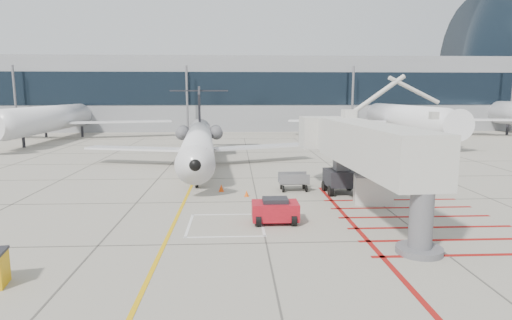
{
  "coord_description": "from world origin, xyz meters",
  "views": [
    {
      "loc": [
        -1.45,
        -23.67,
        7.15
      ],
      "look_at": [
        0.0,
        6.0,
        2.5
      ],
      "focal_mm": 30.0,
      "sensor_mm": 36.0,
      "label": 1
    }
  ],
  "objects": [
    {
      "name": "bg_aircraft_b",
      "position": [
        -29.59,
        46.0,
        5.87
      ],
      "size": [
        35.2,
        39.11,
        11.73
      ],
      "primitive_type": null,
      "color": "silver",
      "rests_on": "ground_plane"
    },
    {
      "name": "pushback_tug",
      "position": [
        0.74,
        -0.74,
        0.75
      ],
      "size": [
        2.57,
        1.61,
        1.5
      ],
      "primitive_type": null,
      "rotation": [
        0.0,
        0.0,
        0.0
      ],
      "color": "#AF111E",
      "rests_on": "ground_plane"
    },
    {
      "name": "baggage_cart",
      "position": [
        2.85,
        7.18,
        0.68
      ],
      "size": [
        2.21,
        1.44,
        1.37
      ],
      "primitive_type": null,
      "rotation": [
        0.0,
        0.0,
        0.04
      ],
      "color": "#5D5E62",
      "rests_on": "ground_plane"
    },
    {
      "name": "regional_jet",
      "position": [
        -4.88,
        15.47,
        3.88
      ],
      "size": [
        25.43,
        31.13,
        7.76
      ],
      "primitive_type": null,
      "rotation": [
        0.0,
        0.0,
        0.07
      ],
      "color": "white",
      "rests_on": "ground_plane"
    },
    {
      "name": "terminal_building",
      "position": [
        10.0,
        70.0,
        7.0
      ],
      "size": [
        180.0,
        28.0,
        14.0
      ],
      "primitive_type": "cube",
      "color": "gray",
      "rests_on": "ground_plane"
    },
    {
      "name": "cone_nose",
      "position": [
        -2.5,
        7.11,
        0.27
      ],
      "size": [
        0.39,
        0.39,
        0.54
      ],
      "primitive_type": "cone",
      "color": "#DE440B",
      "rests_on": "ground_plane"
    },
    {
      "name": "bg_aircraft_c",
      "position": [
        25.27,
        46.0,
        5.92
      ],
      "size": [
        35.49,
        39.44,
        11.83
      ],
      "primitive_type": null,
      "color": "silver",
      "rests_on": "ground_plane"
    },
    {
      "name": "ground_power_unit",
      "position": [
        7.52,
        3.17,
        0.95
      ],
      "size": [
        2.61,
        1.8,
        1.9
      ],
      "primitive_type": null,
      "rotation": [
        0.0,
        0.0,
        -0.18
      ],
      "color": "beige",
      "rests_on": "ground_plane"
    },
    {
      "name": "jet_bridge",
      "position": [
        6.45,
        0.51,
        3.59
      ],
      "size": [
        9.57,
        18.44,
        7.19
      ],
      "primitive_type": null,
      "rotation": [
        0.0,
        0.0,
        0.06
      ],
      "color": "silver",
      "rests_on": "ground_plane"
    },
    {
      "name": "terminal_glass_band",
      "position": [
        10.0,
        55.95,
        8.0
      ],
      "size": [
        180.0,
        0.1,
        6.0
      ],
      "primitive_type": "cube",
      "color": "black",
      "rests_on": "ground_plane"
    },
    {
      "name": "cone_side",
      "position": [
        -0.68,
        5.5,
        0.22
      ],
      "size": [
        0.31,
        0.31,
        0.43
      ],
      "primitive_type": "cone",
      "color": "#EA530C",
      "rests_on": "ground_plane"
    },
    {
      "name": "ground_plane",
      "position": [
        0.0,
        0.0,
        0.0
      ],
      "size": [
        260.0,
        260.0,
        0.0
      ],
      "primitive_type": "plane",
      "color": "#9E9788",
      "rests_on": "ground"
    }
  ]
}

